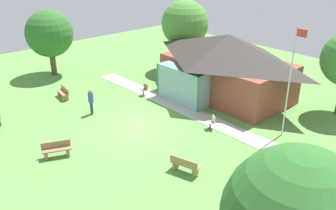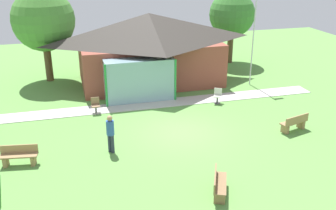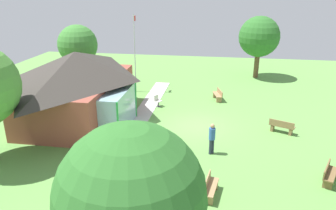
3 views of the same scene
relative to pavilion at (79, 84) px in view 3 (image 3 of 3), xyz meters
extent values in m
plane|color=#609947|center=(-0.22, -7.80, -2.36)|extent=(44.00, 44.00, 0.00)
cube|color=brown|center=(0.06, 0.15, -0.99)|extent=(8.86, 5.13, 2.74)
pyramid|color=#38332D|center=(0.06, 0.15, 1.27)|extent=(9.86, 6.13, 1.78)
cube|color=#8CB2BF|center=(-1.26, -3.01, -1.13)|extent=(3.99, 1.20, 2.47)
cylinder|color=green|center=(-3.26, -3.61, -1.13)|extent=(0.12, 0.12, 2.47)
cylinder|color=green|center=(0.73, -3.61, -1.13)|extent=(0.12, 0.12, 2.47)
cube|color=#BCB7B2|center=(-0.22, -3.94, -2.35)|extent=(18.78, 1.44, 0.03)
cylinder|color=silver|center=(6.23, -2.19, 0.84)|extent=(0.08, 0.08, 6.40)
cube|color=red|center=(6.53, -2.19, 3.69)|extent=(0.60, 0.02, 0.40)
cube|color=#9E7A51|center=(5.13, -9.08, -1.91)|extent=(1.56, 0.82, 0.06)
cube|color=#9E7A51|center=(4.60, -9.22, -2.17)|extent=(0.26, 0.43, 0.39)
cube|color=#9E7A51|center=(5.66, -8.93, -2.17)|extent=(0.26, 0.43, 0.39)
cube|color=#9E7A51|center=(5.18, -9.26, -1.70)|extent=(1.46, 0.46, 0.36)
cube|color=#9E7A51|center=(-7.52, -9.02, -1.91)|extent=(1.55, 0.67, 0.06)
cube|color=#9E7A51|center=(-6.97, -9.11, -2.17)|extent=(0.22, 0.42, 0.39)
cube|color=#9E7A51|center=(-8.06, -8.94, -2.17)|extent=(0.22, 0.42, 0.39)
cube|color=#9E7A51|center=(-7.49, -8.83, -1.70)|extent=(1.49, 0.29, 0.36)
cube|color=olive|center=(-0.37, -13.09, -1.91)|extent=(1.01, 1.55, 0.06)
cube|color=olive|center=(-0.15, -12.59, -2.17)|extent=(0.43, 0.31, 0.39)
cube|color=olive|center=(-0.59, -13.59, -2.17)|extent=(0.43, 0.31, 0.39)
cube|color=olive|center=(-0.55, -13.01, -1.70)|extent=(0.66, 1.40, 0.36)
cube|color=brown|center=(-5.62, -14.37, -1.91)|extent=(1.55, 1.03, 0.06)
cube|color=brown|center=(-5.12, -14.60, -2.17)|extent=(0.31, 0.43, 0.39)
cube|color=brown|center=(-6.12, -14.13, -2.17)|extent=(0.31, 0.43, 0.39)
cube|color=brown|center=(-5.54, -14.19, -1.70)|extent=(1.38, 0.69, 0.36)
cube|color=beige|center=(2.91, -4.76, -1.92)|extent=(0.60, 0.60, 0.04)
cube|color=beige|center=(3.01, -4.59, -1.70)|extent=(0.40, 0.25, 0.40)
cylinder|color=#4C4C51|center=(2.91, -4.76, -2.15)|extent=(0.10, 0.10, 0.42)
cylinder|color=#4C4C51|center=(2.91, -4.76, -2.35)|extent=(0.36, 0.36, 0.02)
cube|color=#8C6B4C|center=(-3.96, -4.39, -1.92)|extent=(0.44, 0.44, 0.04)
cube|color=#8C6B4C|center=(-3.95, -4.19, -1.70)|extent=(0.44, 0.04, 0.40)
cylinder|color=#4C4C51|center=(-3.96, -4.39, -2.15)|extent=(0.10, 0.10, 0.42)
cylinder|color=#4C4C51|center=(-3.96, -4.39, -2.35)|extent=(0.36, 0.36, 0.02)
cylinder|color=#2D3347|center=(-3.68, -8.98, -1.94)|extent=(0.14, 0.14, 0.85)
cylinder|color=#2D3347|center=(-3.80, -8.85, -1.94)|extent=(0.14, 0.14, 0.85)
cylinder|color=#3359A5|center=(-3.74, -8.91, -1.19)|extent=(0.34, 0.34, 0.65)
sphere|color=tan|center=(-3.74, -8.91, -0.74)|extent=(0.24, 0.24, 0.24)
sphere|color=#2D6B28|center=(-12.78, -7.07, 1.18)|extent=(3.85, 3.85, 3.85)
cylinder|color=brown|center=(12.57, -12.70, -1.09)|extent=(0.47, 0.47, 2.54)
sphere|color=#2D6B28|center=(12.57, -12.70, 1.62)|extent=(3.84, 3.84, 3.84)
cylinder|color=brown|center=(7.12, 3.13, -1.14)|extent=(0.45, 0.45, 2.43)
sphere|color=#3D7F33|center=(7.12, 3.13, 1.35)|extent=(3.42, 3.42, 3.42)
camera|label=1|loc=(15.70, -19.86, 7.90)|focal=39.06mm
camera|label=2|loc=(-5.34, -24.06, 5.93)|focal=41.59mm
camera|label=3|loc=(-19.33, -9.06, 6.12)|focal=34.52mm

